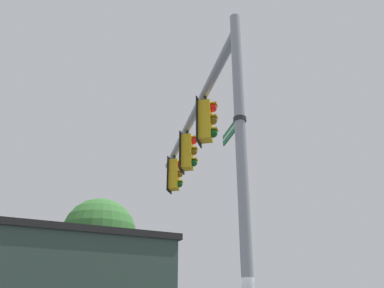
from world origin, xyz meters
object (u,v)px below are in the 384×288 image
at_px(traffic_light_nearest_pole, 206,121).
at_px(traffic_light_mid_inner, 188,152).
at_px(street_name_sign, 234,127).
at_px(traffic_light_mid_outer, 175,175).
at_px(bird_flying, 201,110).

xyz_separation_m(traffic_light_nearest_pole, traffic_light_mid_inner, (-1.92, -0.97, 0.00)).
xyz_separation_m(traffic_light_mid_inner, street_name_sign, (3.86, 1.92, -1.15)).
bearing_deg(traffic_light_nearest_pole, traffic_light_mid_outer, -153.31).
xyz_separation_m(traffic_light_mid_inner, traffic_light_mid_outer, (-1.92, -0.97, 0.00)).
height_order(traffic_light_mid_inner, traffic_light_mid_outer, same).
bearing_deg(traffic_light_mid_inner, traffic_light_nearest_pole, 26.69).
bearing_deg(bird_flying, traffic_light_mid_outer, -60.34).
distance_m(traffic_light_nearest_pole, traffic_light_mid_inner, 2.15).
height_order(traffic_light_nearest_pole, traffic_light_mid_inner, same).
bearing_deg(traffic_light_nearest_pole, bird_flying, -165.72).
distance_m(traffic_light_mid_inner, traffic_light_mid_outer, 2.15).
bearing_deg(street_name_sign, traffic_light_nearest_pole, -153.81).
bearing_deg(traffic_light_mid_outer, traffic_light_nearest_pole, 26.69).
bearing_deg(street_name_sign, traffic_light_mid_outer, -153.48).
relative_size(traffic_light_mid_outer, street_name_sign, 1.24).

